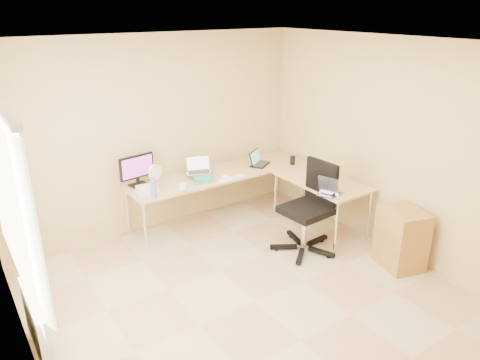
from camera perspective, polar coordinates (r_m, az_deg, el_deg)
floor at (r=4.93m, az=1.94°, el=-15.03°), size 4.50×4.50×0.00m
ceiling at (r=3.99m, az=2.42°, el=16.64°), size 4.50×4.50×0.00m
wall_back at (r=6.16m, az=-10.34°, el=5.64°), size 4.50×0.00×4.50m
wall_left at (r=3.60m, az=-26.27°, el=-7.90°), size 0.00×4.50×4.50m
wall_right at (r=5.73m, az=19.42°, el=3.58°), size 0.00×4.50×4.50m
desk_main at (r=6.45m, az=-2.45°, el=-2.12°), size 2.65×0.70×0.73m
desk_return at (r=6.28m, az=10.03°, el=-3.11°), size 0.70×1.30×0.73m
monitor at (r=5.95m, az=-12.83°, el=1.20°), size 0.50×0.23×0.41m
book_stack at (r=6.06m, az=-4.82°, el=0.25°), size 0.30×0.36×0.05m
laptop_center at (r=6.14m, az=-5.22°, el=1.84°), size 0.41×0.37×0.22m
laptop_black at (r=6.59m, az=2.58°, el=2.79°), size 0.42×0.39×0.21m
keyboard at (r=6.08m, az=-0.99°, el=0.21°), size 0.39×0.12×0.02m
mouse at (r=6.11m, az=-1.92°, el=0.42°), size 0.12×0.08×0.04m
mug at (r=5.72m, az=-7.18°, el=-0.92°), size 0.11×0.11×0.09m
cd_stack at (r=5.73m, az=-7.28°, el=-1.23°), size 0.15×0.15×0.03m
water_bottle at (r=5.54m, az=-10.83°, el=-1.04°), size 0.08×0.08×0.25m
papers at (r=5.77m, az=-11.59°, el=-1.50°), size 0.33×0.36×0.01m
white_box at (r=5.75m, az=-11.59°, el=-1.14°), size 0.25×0.19×0.09m
desk_fan at (r=5.94m, az=-10.74°, el=0.59°), size 0.26×0.26×0.26m
black_cup at (r=6.66m, az=6.63°, el=2.47°), size 0.08×0.08×0.13m
laptop_return at (r=5.66m, az=11.45°, el=-0.79°), size 0.40×0.36×0.22m
office_chair at (r=5.67m, az=8.19°, el=-4.26°), size 0.74×0.74×1.15m
cabinet at (r=5.68m, az=19.63°, el=-6.91°), size 0.54×0.61×0.72m
radiator at (r=4.44m, az=-24.18°, el=-16.31°), size 0.09×0.80×0.55m
window at (r=3.87m, az=-27.10°, el=-1.95°), size 0.10×1.80×1.40m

